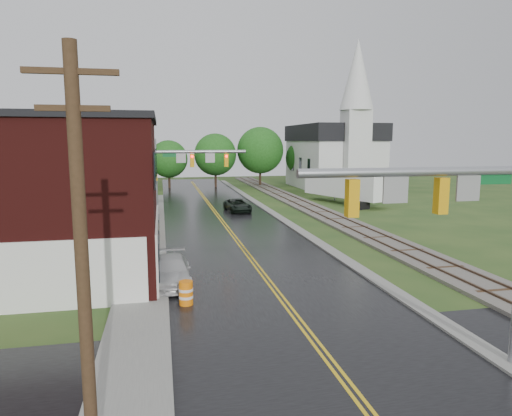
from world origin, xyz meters
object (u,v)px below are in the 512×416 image
object	(u,v)px
utility_pole_b	(136,176)
pickup_white	(171,271)
brick_building	(13,199)
tree_left_c	(74,166)
construction_barrel	(186,293)
traffic_signal_far	(183,167)
utility_pole_a	(82,256)
traffic_signal_near	(463,213)
church	(336,149)
semi_trailer	(345,185)
suv_dark	(238,206)
utility_pole_c	(146,161)
tree_left_e	(129,160)
tree_left_b	(5,157)

from	to	relation	value
utility_pole_b	pickup_white	size ratio (longest dim) A/B	1.97
utility_pole_b	brick_building	bearing A→B (deg)	-129.07
brick_building	tree_left_c	size ratio (longest dim) A/B	1.87
construction_barrel	traffic_signal_far	bearing A→B (deg)	87.42
utility_pole_a	construction_barrel	world-z (taller)	utility_pole_a
traffic_signal_near	church	bearing A→B (deg)	72.28
semi_trailer	construction_barrel	size ratio (longest dim) A/B	10.66
church	traffic_signal_far	xyz separation A→B (m)	(-23.47, -26.74, -0.86)
church	utility_pole_a	world-z (taller)	church
traffic_signal_far	construction_barrel	world-z (taller)	traffic_signal_far
church	traffic_signal_far	world-z (taller)	church
brick_building	semi_trailer	size ratio (longest dim) A/B	1.26
utility_pole_b	suv_dark	xyz separation A→B (m)	(9.05, 12.99, -4.09)
utility_pole_c	pickup_white	size ratio (longest dim) A/B	1.97
tree_left_e	suv_dark	xyz separation A→B (m)	(11.10, -10.90, -4.19)
semi_trailer	pickup_white	bearing A→B (deg)	-127.67
church	semi_trailer	distance (m)	16.66
utility_pole_b	tree_left_e	distance (m)	23.99
traffic_signal_far	utility_pole_b	xyz separation A→B (m)	(-3.33, -5.00, -0.25)
church	pickup_white	bearing A→B (deg)	-121.11
tree_left_e	suv_dark	world-z (taller)	tree_left_e
tree_left_c	suv_dark	size ratio (longest dim) A/B	1.70
brick_building	church	xyz separation A→B (m)	(32.48, 38.74, 1.68)
brick_building	construction_barrel	distance (m)	10.52
traffic_signal_far	utility_pole_a	size ratio (longest dim) A/B	0.82
tree_left_b	pickup_white	bearing A→B (deg)	-55.89
utility_pole_b	utility_pole_c	distance (m)	22.00
tree_left_b	tree_left_e	size ratio (longest dim) A/B	1.19
brick_building	construction_barrel	size ratio (longest dim) A/B	13.44
semi_trailer	utility_pole_c	bearing A→B (deg)	165.29
utility_pole_b	tree_left_e	xyz separation A→B (m)	(-2.05, 23.90, 0.09)
traffic_signal_near	semi_trailer	xyz separation A→B (m)	(11.52, 36.28, -2.81)
utility_pole_b	suv_dark	world-z (taller)	utility_pole_b
utility_pole_a	tree_left_b	distance (m)	33.77
utility_pole_c	church	bearing A→B (deg)	19.97
utility_pole_c	construction_barrel	world-z (taller)	utility_pole_c
tree_left_e	suv_dark	size ratio (longest dim) A/B	1.81
brick_building	traffic_signal_far	bearing A→B (deg)	53.08
tree_left_e	pickup_white	distance (m)	33.76
pickup_white	brick_building	bearing A→B (deg)	163.11
traffic_signal_far	tree_left_e	bearing A→B (deg)	105.89
brick_building	utility_pole_c	xyz separation A→B (m)	(5.68, 29.00, 0.57)
utility_pole_b	tree_left_c	distance (m)	19.24
utility_pole_a	construction_barrel	bearing A→B (deg)	75.05
tree_left_c	semi_trailer	world-z (taller)	tree_left_c
tree_left_c	suv_dark	world-z (taller)	tree_left_c
tree_left_e	semi_trailer	size ratio (longest dim) A/B	0.72
church	tree_left_e	bearing A→B (deg)	-164.80
church	tree_left_c	bearing A→B (deg)	-157.76
traffic_signal_far	semi_trailer	bearing A→B (deg)	31.42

